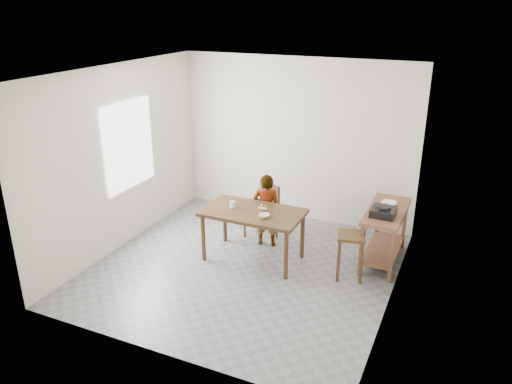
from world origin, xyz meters
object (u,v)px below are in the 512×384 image
at_px(prep_counter, 384,236).
at_px(dining_chair, 261,212).
at_px(dining_table, 253,235).
at_px(stool, 350,256).
at_px(child, 266,210).

xyz_separation_m(prep_counter, dining_chair, (-1.90, -0.03, 0.03)).
relative_size(prep_counter, dining_chair, 1.39).
bearing_deg(dining_table, stool, 2.84).
bearing_deg(prep_counter, dining_chair, -179.17).
relative_size(dining_table, stool, 2.21).
bearing_deg(dining_table, dining_chair, 104.70).
distance_m(prep_counter, stool, 0.71).
bearing_deg(dining_table, child, 90.69).
relative_size(dining_table, child, 1.24).
height_order(child, dining_chair, child).
bearing_deg(dining_chair, prep_counter, 25.01).
bearing_deg(dining_table, prep_counter, 22.15).
relative_size(dining_table, dining_chair, 1.62).
xyz_separation_m(dining_table, dining_chair, (-0.18, 0.67, 0.06)).
height_order(prep_counter, dining_chair, dining_chair).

